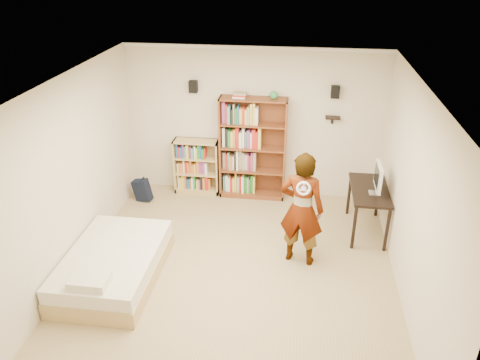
% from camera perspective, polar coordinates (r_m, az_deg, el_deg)
% --- Properties ---
extents(ground, '(4.50, 5.00, 0.01)m').
position_cam_1_polar(ground, '(6.78, -0.73, -11.17)').
color(ground, tan).
rests_on(ground, ground).
extents(room_shell, '(4.52, 5.02, 2.71)m').
position_cam_1_polar(room_shell, '(5.87, -0.83, 2.53)').
color(room_shell, beige).
rests_on(room_shell, ground).
extents(crown_molding, '(4.50, 5.00, 0.06)m').
position_cam_1_polar(crown_molding, '(5.56, -0.89, 11.11)').
color(crown_molding, white).
rests_on(crown_molding, room_shell).
extents(speaker_left, '(0.14, 0.12, 0.20)m').
position_cam_1_polar(speaker_left, '(8.21, -5.72, 11.26)').
color(speaker_left, black).
rests_on(speaker_left, room_shell).
extents(speaker_right, '(0.14, 0.12, 0.20)m').
position_cam_1_polar(speaker_right, '(8.01, 11.53, 10.48)').
color(speaker_right, black).
rests_on(speaker_right, room_shell).
extents(wall_shelf, '(0.25, 0.16, 0.02)m').
position_cam_1_polar(wall_shelf, '(8.16, 11.25, 7.47)').
color(wall_shelf, black).
rests_on(wall_shelf, room_shell).
extents(tall_bookshelf, '(1.17, 0.34, 1.86)m').
position_cam_1_polar(tall_bookshelf, '(8.32, 1.57, 3.80)').
color(tall_bookshelf, brown).
rests_on(tall_bookshelf, ground).
extents(low_bookshelf, '(0.82, 0.31, 1.03)m').
position_cam_1_polar(low_bookshelf, '(8.67, -5.29, 1.65)').
color(low_bookshelf, tan).
rests_on(low_bookshelf, ground).
extents(computer_desk, '(0.57, 1.13, 0.77)m').
position_cam_1_polar(computer_desk, '(7.74, 15.22, -3.57)').
color(computer_desk, black).
rests_on(computer_desk, ground).
extents(imac, '(0.16, 0.49, 0.48)m').
position_cam_1_polar(imac, '(7.33, 16.31, 0.09)').
color(imac, silver).
rests_on(imac, computer_desk).
extents(daybed, '(1.20, 1.85, 0.55)m').
position_cam_1_polar(daybed, '(6.75, -15.20, -9.60)').
color(daybed, silver).
rests_on(daybed, ground).
extents(person, '(0.70, 0.54, 1.72)m').
position_cam_1_polar(person, '(6.61, 7.53, -3.56)').
color(person, black).
rests_on(person, ground).
extents(wii_wheel, '(0.19, 0.07, 0.19)m').
position_cam_1_polar(wii_wheel, '(6.09, 7.75, -1.03)').
color(wii_wheel, silver).
rests_on(wii_wheel, person).
extents(navy_bag, '(0.34, 0.25, 0.42)m').
position_cam_1_polar(navy_bag, '(8.64, -11.84, -1.18)').
color(navy_bag, black).
rests_on(navy_bag, ground).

